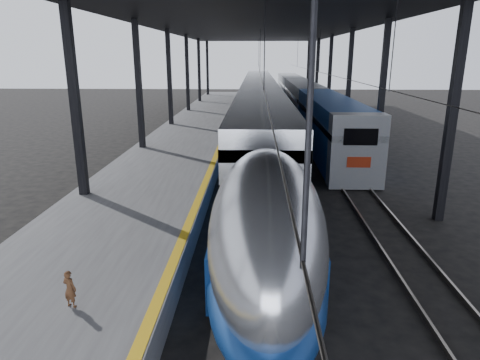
{
  "coord_description": "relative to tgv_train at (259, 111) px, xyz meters",
  "views": [
    {
      "loc": [
        1.68,
        -12.59,
        6.82
      ],
      "look_at": [
        1.07,
        3.94,
        2.0
      ],
      "focal_mm": 32.0,
      "sensor_mm": 36.0,
      "label": 1
    }
  ],
  "objects": [
    {
      "name": "yellow_strip",
      "position": [
        -2.7,
        -5.54,
        -1.12
      ],
      "size": [
        0.3,
        80.0,
        0.01
      ],
      "primitive_type": "cube",
      "color": "gold",
      "rests_on": "platform"
    },
    {
      "name": "second_train",
      "position": [
        5.0,
        10.7,
        -0.11
      ],
      "size": [
        2.88,
        56.05,
        3.97
      ],
      "color": "navy",
      "rests_on": "ground"
    },
    {
      "name": "rails",
      "position": [
        2.5,
        -5.54,
        -2.04
      ],
      "size": [
        6.52,
        80.0,
        0.16
      ],
      "color": "slate",
      "rests_on": "ground"
    },
    {
      "name": "child",
      "position": [
        -4.72,
        -29.23,
        -0.65
      ],
      "size": [
        0.4,
        0.32,
        0.95
      ],
      "primitive_type": "imported",
      "rotation": [
        0.0,
        0.0,
        2.82
      ],
      "color": "#482B18",
      "rests_on": "platform"
    },
    {
      "name": "tgv_train",
      "position": [
        0.0,
        0.0,
        0.0
      ],
      "size": [
        3.17,
        65.2,
        4.54
      ],
      "color": "silver",
      "rests_on": "ground"
    },
    {
      "name": "ground",
      "position": [
        -2.0,
        -25.54,
        -2.12
      ],
      "size": [
        160.0,
        160.0,
        0.0
      ],
      "primitive_type": "plane",
      "color": "black",
      "rests_on": "ground"
    },
    {
      "name": "canopy",
      "position": [
        -0.1,
        -5.54,
        6.99
      ],
      "size": [
        18.0,
        75.0,
        9.47
      ],
      "color": "black",
      "rests_on": "ground"
    },
    {
      "name": "platform",
      "position": [
        -5.5,
        -5.54,
        -1.62
      ],
      "size": [
        6.0,
        80.0,
        1.0
      ],
      "primitive_type": "cube",
      "color": "#4C4C4F",
      "rests_on": "ground"
    }
  ]
}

